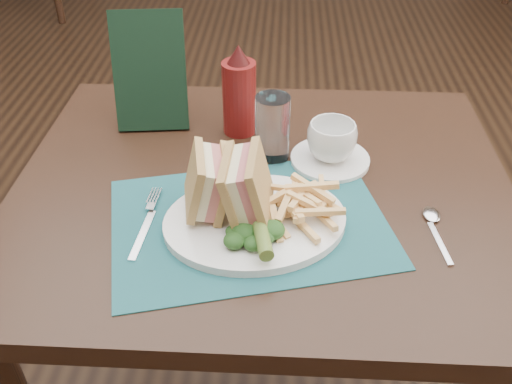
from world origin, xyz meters
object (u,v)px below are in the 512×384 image
(saucer, at_px, (330,159))
(check_presenter, at_px, (150,71))
(coffee_cup, at_px, (332,141))
(sandwich_half_b, at_px, (234,185))
(placemat, at_px, (249,222))
(plate, at_px, (255,221))
(drinking_glass, at_px, (272,129))
(sandwich_half_a, at_px, (195,183))
(table_main, at_px, (262,320))
(ketchup_bottle, at_px, (239,90))

(saucer, height_order, check_presenter, check_presenter)
(coffee_cup, relative_size, check_presenter, 0.39)
(sandwich_half_b, xyz_separation_m, coffee_cup, (0.17, 0.19, -0.03))
(placemat, xyz_separation_m, saucer, (0.14, 0.19, 0.00))
(placemat, bearing_deg, coffee_cup, 52.79)
(plate, bearing_deg, drinking_glass, 69.82)
(sandwich_half_a, distance_m, coffee_cup, 0.29)
(plate, bearing_deg, placemat, 127.28)
(placemat, relative_size, sandwich_half_a, 4.15)
(sandwich_half_a, height_order, drinking_glass, drinking_glass)
(coffee_cup, height_order, drinking_glass, drinking_glass)
(plate, distance_m, sandwich_half_b, 0.07)
(sandwich_half_a, bearing_deg, sandwich_half_b, -17.09)
(drinking_glass, bearing_deg, plate, -96.05)
(sandwich_half_a, xyz_separation_m, drinking_glass, (0.12, 0.18, -0.01))
(placemat, distance_m, sandwich_half_a, 0.11)
(table_main, xyz_separation_m, check_presenter, (-0.24, 0.21, 0.49))
(table_main, bearing_deg, saucer, 31.45)
(placemat, bearing_deg, sandwich_half_b, 175.50)
(sandwich_half_a, relative_size, drinking_glass, 0.83)
(sandwich_half_b, height_order, saucer, sandwich_half_b)
(placemat, bearing_deg, saucer, 52.79)
(sandwich_half_a, height_order, ketchup_bottle, ketchup_bottle)
(coffee_cup, xyz_separation_m, check_presenter, (-0.36, 0.13, 0.07))
(ketchup_bottle, bearing_deg, table_main, -72.98)
(saucer, relative_size, coffee_cup, 1.62)
(table_main, xyz_separation_m, coffee_cup, (0.12, 0.08, 0.42))
(table_main, height_order, sandwich_half_a, sandwich_half_a)
(saucer, relative_size, drinking_glass, 1.15)
(plate, bearing_deg, sandwich_half_a, 155.84)
(sandwich_half_a, height_order, saucer, sandwich_half_a)
(placemat, bearing_deg, check_presenter, 124.39)
(coffee_cup, bearing_deg, plate, -124.13)
(sandwich_half_a, bearing_deg, table_main, 33.54)
(table_main, xyz_separation_m, placemat, (-0.02, -0.11, 0.38))
(check_presenter, bearing_deg, ketchup_bottle, -15.11)
(plate, xyz_separation_m, sandwich_half_a, (-0.10, 0.02, 0.06))
(sandwich_half_b, bearing_deg, sandwich_half_a, 175.56)
(placemat, bearing_deg, drinking_glass, 80.84)
(sandwich_half_b, distance_m, ketchup_bottle, 0.29)
(plate, relative_size, coffee_cup, 3.25)
(table_main, height_order, coffee_cup, coffee_cup)
(drinking_glass, bearing_deg, table_main, -99.34)
(sandwich_half_a, distance_m, drinking_glass, 0.22)
(check_presenter, bearing_deg, sandwich_half_b, -65.01)
(sandwich_half_b, bearing_deg, table_main, 71.35)
(sandwich_half_b, relative_size, ketchup_bottle, 0.63)
(coffee_cup, bearing_deg, sandwich_half_b, -131.89)
(sandwich_half_b, height_order, coffee_cup, sandwich_half_b)
(placemat, distance_m, saucer, 0.24)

